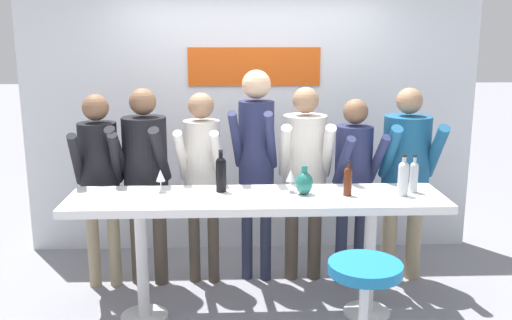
{
  "coord_description": "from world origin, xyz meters",
  "views": [
    {
      "loc": [
        -0.16,
        -4.03,
        2.15
      ],
      "look_at": [
        0.0,
        0.09,
        1.21
      ],
      "focal_mm": 40.0,
      "sensor_mm": 36.0,
      "label": 1
    }
  ],
  "objects_px": {
    "tasting_table": "(256,213)",
    "person_left": "(145,166)",
    "person_far_left": "(99,169)",
    "wine_bottle_2": "(348,180)",
    "wine_bottle_1": "(221,173)",
    "wine_glass_1": "(291,176)",
    "person_far_right": "(406,165)",
    "bar_stool": "(364,301)",
    "wine_bottle_0": "(414,175)",
    "wine_glass_0": "(161,176)",
    "person_center": "(256,150)",
    "person_center_left": "(202,166)",
    "person_right": "(354,170)",
    "decorative_vase": "(304,183)",
    "wine_bottle_3": "(403,177)",
    "person_center_right": "(305,163)"
  },
  "relations": [
    {
      "from": "person_far_right",
      "to": "wine_bottle_1",
      "type": "distance_m",
      "value": 1.64
    },
    {
      "from": "person_right",
      "to": "wine_bottle_3",
      "type": "bearing_deg",
      "value": -79.71
    },
    {
      "from": "person_center_left",
      "to": "person_right",
      "type": "distance_m",
      "value": 1.28
    },
    {
      "from": "tasting_table",
      "to": "person_right",
      "type": "distance_m",
      "value": 1.05
    },
    {
      "from": "wine_bottle_0",
      "to": "person_center",
      "type": "bearing_deg",
      "value": 152.26
    },
    {
      "from": "person_center",
      "to": "decorative_vase",
      "type": "distance_m",
      "value": 0.73
    },
    {
      "from": "tasting_table",
      "to": "person_right",
      "type": "height_order",
      "value": "person_right"
    },
    {
      "from": "person_center_right",
      "to": "wine_glass_1",
      "type": "relative_size",
      "value": 9.59
    },
    {
      "from": "tasting_table",
      "to": "wine_bottle_3",
      "type": "bearing_deg",
      "value": -1.35
    },
    {
      "from": "tasting_table",
      "to": "person_center_left",
      "type": "relative_size",
      "value": 1.67
    },
    {
      "from": "person_right",
      "to": "wine_bottle_2",
      "type": "xyz_separation_m",
      "value": [
        -0.17,
        -0.61,
        0.08
      ]
    },
    {
      "from": "wine_bottle_0",
      "to": "wine_glass_0",
      "type": "xyz_separation_m",
      "value": [
        -1.9,
        0.07,
        -0.0
      ]
    },
    {
      "from": "person_far_left",
      "to": "wine_bottle_2",
      "type": "distance_m",
      "value": 2.04
    },
    {
      "from": "person_center_left",
      "to": "wine_bottle_3",
      "type": "relative_size",
      "value": 5.39
    },
    {
      "from": "person_far_right",
      "to": "wine_bottle_1",
      "type": "xyz_separation_m",
      "value": [
        -1.56,
        -0.51,
        0.07
      ]
    },
    {
      "from": "bar_stool",
      "to": "wine_bottle_0",
      "type": "distance_m",
      "value": 1.18
    },
    {
      "from": "bar_stool",
      "to": "person_far_right",
      "type": "relative_size",
      "value": 0.45
    },
    {
      "from": "person_center_left",
      "to": "person_center",
      "type": "relative_size",
      "value": 0.9
    },
    {
      "from": "bar_stool",
      "to": "person_far_left",
      "type": "distance_m",
      "value": 2.42
    },
    {
      "from": "tasting_table",
      "to": "person_far_right",
      "type": "relative_size",
      "value": 1.64
    },
    {
      "from": "tasting_table",
      "to": "wine_bottle_0",
      "type": "height_order",
      "value": "wine_bottle_0"
    },
    {
      "from": "person_center_left",
      "to": "person_center_right",
      "type": "bearing_deg",
      "value": 7.2
    },
    {
      "from": "person_center_left",
      "to": "person_left",
      "type": "bearing_deg",
      "value": -173.04
    },
    {
      "from": "tasting_table",
      "to": "person_left",
      "type": "xyz_separation_m",
      "value": [
        -0.91,
        0.62,
        0.22
      ]
    },
    {
      "from": "decorative_vase",
      "to": "wine_bottle_2",
      "type": "bearing_deg",
      "value": -7.41
    },
    {
      "from": "person_center_left",
      "to": "wine_glass_0",
      "type": "distance_m",
      "value": 0.59
    },
    {
      "from": "person_left",
      "to": "person_center",
      "type": "relative_size",
      "value": 0.92
    },
    {
      "from": "person_left",
      "to": "wine_bottle_1",
      "type": "relative_size",
      "value": 5.27
    },
    {
      "from": "person_center",
      "to": "decorative_vase",
      "type": "bearing_deg",
      "value": -51.99
    },
    {
      "from": "person_left",
      "to": "person_right",
      "type": "relative_size",
      "value": 1.06
    },
    {
      "from": "wine_glass_0",
      "to": "wine_bottle_0",
      "type": "bearing_deg",
      "value": -2.05
    },
    {
      "from": "person_center",
      "to": "wine_bottle_0",
      "type": "bearing_deg",
      "value": -17.18
    },
    {
      "from": "person_far_left",
      "to": "person_left",
      "type": "xyz_separation_m",
      "value": [
        0.37,
        0.04,
        0.01
      ]
    },
    {
      "from": "person_center",
      "to": "person_left",
      "type": "bearing_deg",
      "value": -166.74
    },
    {
      "from": "wine_bottle_1",
      "to": "wine_glass_1",
      "type": "bearing_deg",
      "value": -4.1
    },
    {
      "from": "person_center",
      "to": "person_far_right",
      "type": "xyz_separation_m",
      "value": [
        1.28,
        -0.03,
        -0.13
      ]
    },
    {
      "from": "person_far_right",
      "to": "wine_glass_1",
      "type": "relative_size",
      "value": 9.56
    },
    {
      "from": "tasting_table",
      "to": "decorative_vase",
      "type": "distance_m",
      "value": 0.42
    },
    {
      "from": "person_center_left",
      "to": "person_right",
      "type": "bearing_deg",
      "value": 3.36
    },
    {
      "from": "bar_stool",
      "to": "person_right",
      "type": "xyz_separation_m",
      "value": [
        0.21,
        1.41,
        0.49
      ]
    },
    {
      "from": "person_center",
      "to": "person_right",
      "type": "relative_size",
      "value": 1.15
    },
    {
      "from": "tasting_table",
      "to": "person_right",
      "type": "bearing_deg",
      "value": 35.22
    },
    {
      "from": "wine_bottle_0",
      "to": "wine_bottle_3",
      "type": "height_order",
      "value": "wine_bottle_3"
    },
    {
      "from": "person_left",
      "to": "wine_bottle_2",
      "type": "distance_m",
      "value": 1.7
    },
    {
      "from": "person_far_left",
      "to": "person_center",
      "type": "height_order",
      "value": "person_center"
    },
    {
      "from": "bar_stool",
      "to": "person_left",
      "type": "bearing_deg",
      "value": 137.03
    },
    {
      "from": "person_center_right",
      "to": "person_right",
      "type": "xyz_separation_m",
      "value": [
        0.41,
        -0.07,
        -0.05
      ]
    },
    {
      "from": "person_center_right",
      "to": "wine_bottle_2",
      "type": "height_order",
      "value": "person_center_right"
    },
    {
      "from": "wine_bottle_2",
      "to": "wine_bottle_3",
      "type": "distance_m",
      "value": 0.41
    },
    {
      "from": "person_far_left",
      "to": "decorative_vase",
      "type": "xyz_separation_m",
      "value": [
        1.63,
        -0.55,
        0.02
      ]
    }
  ]
}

